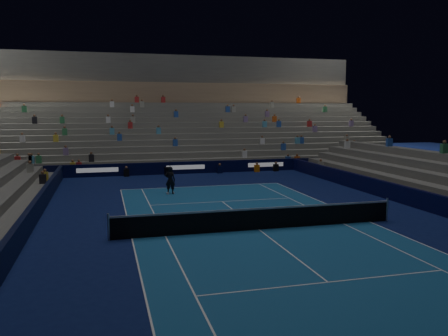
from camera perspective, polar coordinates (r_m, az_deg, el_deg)
name	(u,v)px	position (r m, az deg, el deg)	size (l,w,h in m)	color
ground	(259,230)	(20.29, 4.38, -7.69)	(90.00, 90.00, 0.00)	#0C1648
court_surface	(259,230)	(20.29, 4.38, -7.67)	(10.97, 23.77, 0.01)	#185085
sponsor_barrier_far	(185,168)	(37.87, -4.85, 0.05)	(44.00, 0.25, 1.00)	black
sponsor_barrier_east	(446,207)	(25.03, 25.92, -4.37)	(0.25, 37.00, 1.00)	#080933
sponsor_barrier_west	(20,234)	(19.37, -24.11, -7.51)	(0.25, 37.00, 1.00)	black
grandstand_main	(169,128)	(46.89, -6.89, 4.93)	(44.00, 15.20, 11.20)	slate
tennis_net	(259,219)	(20.17, 4.39, -6.30)	(12.90, 0.10, 1.10)	#B2B2B7
tennis_player	(170,180)	(28.75, -6.72, -1.52)	(0.63, 0.42, 1.74)	black
broadcast_camera	(168,172)	(36.70, -6.95, -0.44)	(0.60, 1.02, 0.69)	black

